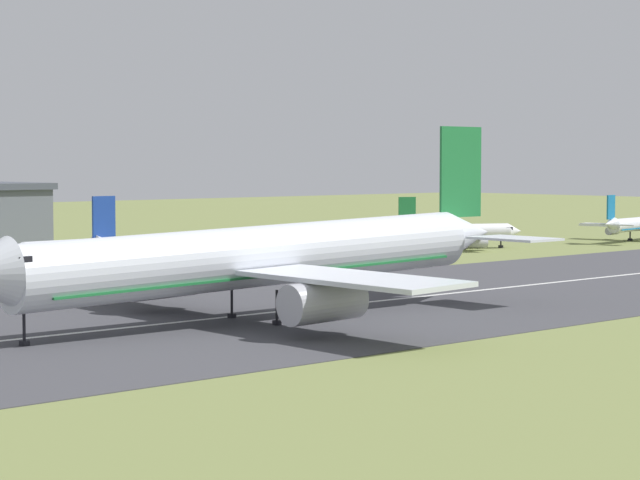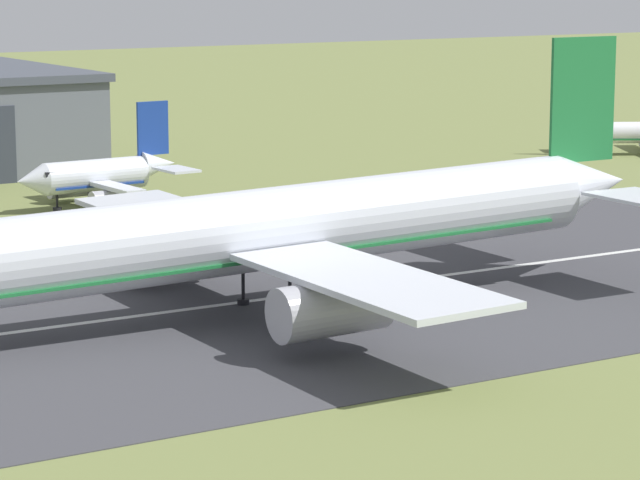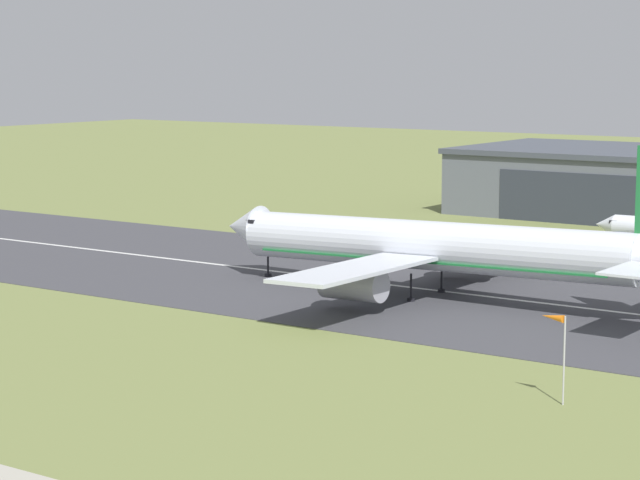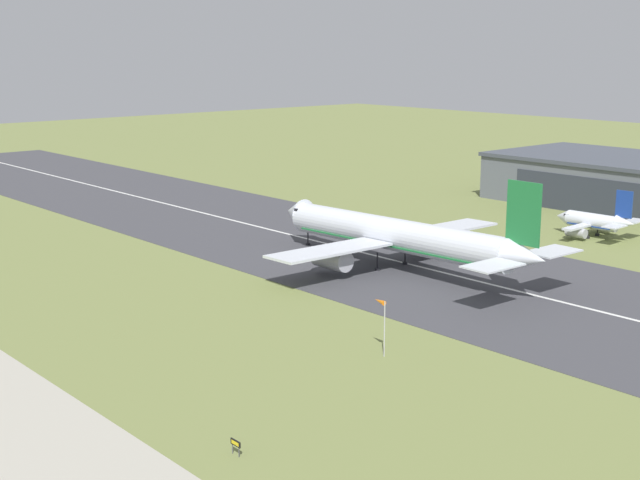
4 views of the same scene
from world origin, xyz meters
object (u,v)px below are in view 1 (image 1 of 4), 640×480
airplane_landing (261,258)px  airplane_parked_west (63,253)px  airplane_parked_centre (637,225)px  airplane_parked_east (459,233)px

airplane_landing → airplane_parked_west: (7.74, 47.53, -2.59)m
airplane_parked_centre → airplane_parked_east: size_ratio=1.15×
airplane_landing → airplane_parked_centre: bearing=18.8°
airplane_landing → airplane_parked_east: 96.42m
airplane_parked_west → airplane_parked_east: bearing=1.7°
airplane_parked_centre → airplane_landing: bearing=-161.2°
airplane_parked_west → airplane_parked_centre: airplane_parked_west is taller
airplane_parked_west → airplane_parked_centre: (112.82, -6.48, -0.10)m
airplane_landing → airplane_parked_east: airplane_landing is taller
airplane_parked_centre → airplane_parked_east: bearing=167.2°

